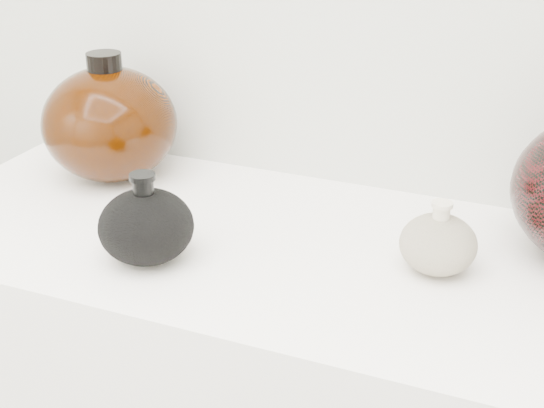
% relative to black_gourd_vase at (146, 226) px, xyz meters
% --- Properties ---
extents(black_gourd_vase, '(0.15, 0.15, 0.13)m').
position_rel_black_gourd_vase_xyz_m(black_gourd_vase, '(0.00, 0.00, 0.00)').
color(black_gourd_vase, black).
rests_on(black_gourd_vase, display_counter).
extents(cream_gourd_vase, '(0.14, 0.14, 0.10)m').
position_rel_black_gourd_vase_xyz_m(cream_gourd_vase, '(0.38, 0.12, -0.01)').
color(cream_gourd_vase, beige).
rests_on(cream_gourd_vase, display_counter).
extents(left_round_pot, '(0.28, 0.28, 0.22)m').
position_rel_black_gourd_vase_xyz_m(left_round_pot, '(-0.21, 0.24, 0.05)').
color(left_round_pot, black).
rests_on(left_round_pot, display_counter).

